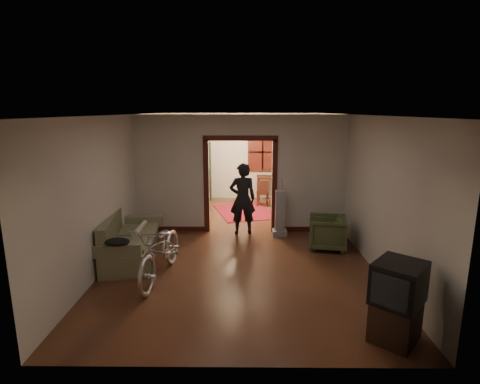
{
  "coord_description": "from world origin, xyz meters",
  "views": [
    {
      "loc": [
        0.07,
        -8.02,
        2.9
      ],
      "look_at": [
        0.0,
        -0.3,
        1.2
      ],
      "focal_mm": 28.0,
      "sensor_mm": 36.0,
      "label": 1
    }
  ],
  "objects_px": {
    "person": "(243,199)",
    "sofa": "(131,237)",
    "armchair": "(327,232)",
    "locker": "(196,171)",
    "desk": "(273,189)",
    "bicycle": "(161,250)"
  },
  "relations": [
    {
      "from": "sofa",
      "to": "person",
      "type": "bearing_deg",
      "value": 27.45
    },
    {
      "from": "armchair",
      "to": "desk",
      "type": "relative_size",
      "value": 0.72
    },
    {
      "from": "person",
      "to": "locker",
      "type": "bearing_deg",
      "value": -74.55
    },
    {
      "from": "bicycle",
      "to": "armchair",
      "type": "bearing_deg",
      "value": 31.34
    },
    {
      "from": "sofa",
      "to": "locker",
      "type": "xyz_separation_m",
      "value": [
        0.69,
        5.03,
        0.5
      ]
    },
    {
      "from": "locker",
      "to": "desk",
      "type": "relative_size",
      "value": 1.77
    },
    {
      "from": "sofa",
      "to": "person",
      "type": "distance_m",
      "value": 2.74
    },
    {
      "from": "sofa",
      "to": "locker",
      "type": "bearing_deg",
      "value": 73.98
    },
    {
      "from": "sofa",
      "to": "person",
      "type": "relative_size",
      "value": 1.15
    },
    {
      "from": "sofa",
      "to": "armchair",
      "type": "bearing_deg",
      "value": 0.55
    },
    {
      "from": "bicycle",
      "to": "person",
      "type": "bearing_deg",
      "value": 66.58
    },
    {
      "from": "person",
      "to": "sofa",
      "type": "bearing_deg",
      "value": 27.39
    },
    {
      "from": "sofa",
      "to": "bicycle",
      "type": "xyz_separation_m",
      "value": [
        0.79,
        -0.86,
        0.06
      ]
    },
    {
      "from": "sofa",
      "to": "armchair",
      "type": "height_order",
      "value": "sofa"
    },
    {
      "from": "sofa",
      "to": "bicycle",
      "type": "bearing_deg",
      "value": -55.62
    },
    {
      "from": "armchair",
      "to": "locker",
      "type": "bearing_deg",
      "value": -133.0
    },
    {
      "from": "armchair",
      "to": "locker",
      "type": "height_order",
      "value": "locker"
    },
    {
      "from": "armchair",
      "to": "desk",
      "type": "xyz_separation_m",
      "value": [
        -0.81,
        4.28,
        0.05
      ]
    },
    {
      "from": "locker",
      "to": "armchair",
      "type": "bearing_deg",
      "value": -60.97
    },
    {
      "from": "bicycle",
      "to": "person",
      "type": "distance_m",
      "value": 2.84
    },
    {
      "from": "armchair",
      "to": "locker",
      "type": "distance_m",
      "value": 5.55
    },
    {
      "from": "bicycle",
      "to": "armchair",
      "type": "distance_m",
      "value": 3.54
    }
  ]
}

